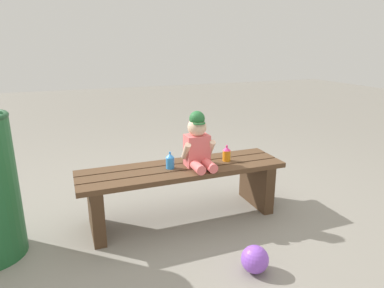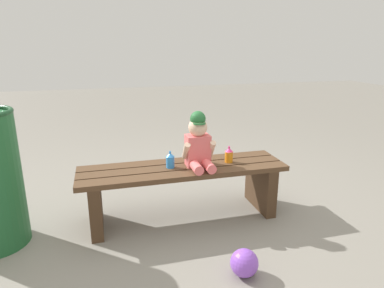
{
  "view_description": "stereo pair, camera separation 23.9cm",
  "coord_description": "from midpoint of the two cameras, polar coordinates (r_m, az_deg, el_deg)",
  "views": [
    {
      "loc": [
        -0.77,
        -2.19,
        1.27
      ],
      "look_at": [
        0.05,
        -0.05,
        0.59
      ],
      "focal_mm": 31.83,
      "sensor_mm": 36.0,
      "label": 1
    },
    {
      "loc": [
        -0.54,
        -2.26,
        1.27
      ],
      "look_at": [
        0.05,
        -0.05,
        0.59
      ],
      "focal_mm": 31.83,
      "sensor_mm": 36.0,
      "label": 2
    }
  ],
  "objects": [
    {
      "name": "sippy_cup_left",
      "position": [
        2.43,
        -6.48,
        -2.87
      ],
      "size": [
        0.06,
        0.06,
        0.12
      ],
      "color": "#338CE5",
      "rests_on": "park_bench"
    },
    {
      "name": "ground_plane",
      "position": [
        2.65,
        -4.17,
        -12.18
      ],
      "size": [
        16.0,
        16.0,
        0.0
      ],
      "primitive_type": "plane",
      "color": "gray"
    },
    {
      "name": "sippy_cup_right",
      "position": [
        2.57,
        3.23,
        -1.69
      ],
      "size": [
        0.06,
        0.06,
        0.12
      ],
      "color": "orange",
      "rests_on": "park_bench"
    },
    {
      "name": "park_bench",
      "position": [
        2.52,
        -4.3,
        -6.6
      ],
      "size": [
        1.5,
        0.4,
        0.41
      ],
      "color": "#513823",
      "rests_on": "ground_plane"
    },
    {
      "name": "toy_ball",
      "position": [
        2.07,
        7.08,
        -18.72
      ],
      "size": [
        0.16,
        0.16,
        0.16
      ],
      "primitive_type": "sphere",
      "color": "#8C4CCC",
      "rests_on": "ground_plane"
    },
    {
      "name": "child_figure",
      "position": [
        2.43,
        -1.82,
        0.17
      ],
      "size": [
        0.23,
        0.27,
        0.4
      ],
      "color": "#E56666",
      "rests_on": "park_bench"
    }
  ]
}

